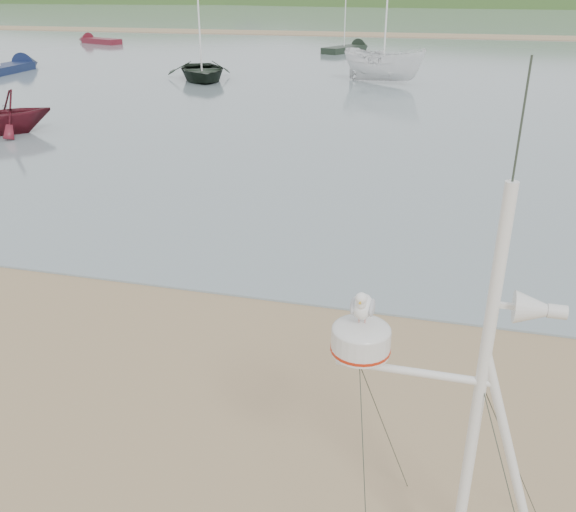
% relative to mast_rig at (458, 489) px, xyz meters
% --- Properties ---
extents(ground, '(560.00, 560.00, 0.00)m').
position_rel_mast_rig_xyz_m(ground, '(-4.16, 1.12, -1.19)').
color(ground, '#89704F').
rests_on(ground, ground).
extents(water, '(560.00, 256.00, 0.04)m').
position_rel_mast_rig_xyz_m(water, '(-4.16, 133.12, -1.17)').
color(water, slate).
rests_on(water, ground).
extents(sandbar, '(560.00, 7.00, 0.07)m').
position_rel_mast_rig_xyz_m(sandbar, '(-4.16, 71.12, -1.11)').
color(sandbar, '#89704F').
rests_on(sandbar, water).
extents(hill_ridge, '(620.00, 180.00, 80.00)m').
position_rel_mast_rig_xyz_m(hill_ridge, '(14.35, 236.12, -20.89)').
color(hill_ridge, '#233C18').
rests_on(hill_ridge, ground).
extents(mast_rig, '(2.18, 2.33, 4.92)m').
position_rel_mast_rig_xyz_m(mast_rig, '(0.00, 0.00, 0.00)').
color(mast_rig, silver).
rests_on(mast_rig, ground).
extents(boat_dark, '(4.00, 2.84, 5.50)m').
position_rel_mast_rig_xyz_m(boat_dark, '(-15.19, 31.29, 1.60)').
color(boat_dark, black).
rests_on(boat_dark, water).
extents(boat_red, '(3.13, 3.07, 3.16)m').
position_rel_mast_rig_xyz_m(boat_red, '(-16.87, 15.76, 0.43)').
color(boat_red, '#57141E').
rests_on(boat_red, water).
extents(boat_white, '(2.73, 2.71, 5.37)m').
position_rel_mast_rig_xyz_m(boat_white, '(-4.43, 32.90, 1.54)').
color(boat_white, white).
rests_on(boat_white, water).
extents(sailboat_dark_mid, '(3.96, 6.35, 6.26)m').
position_rel_mast_rig_xyz_m(sailboat_dark_mid, '(-9.09, 51.59, -0.89)').
color(sailboat_dark_mid, black).
rests_on(sailboat_dark_mid, ground).
extents(dinghy_red_far, '(6.08, 3.60, 1.45)m').
position_rel_mast_rig_xyz_m(dinghy_red_far, '(-35.77, 53.08, -0.90)').
color(dinghy_red_far, '#57141E').
rests_on(dinghy_red_far, ground).
extents(sailboat_blue_near, '(2.16, 7.08, 6.94)m').
position_rel_mast_rig_xyz_m(sailboat_blue_near, '(-29.17, 32.60, -0.89)').
color(sailboat_blue_near, '#121C3F').
rests_on(sailboat_blue_near, ground).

